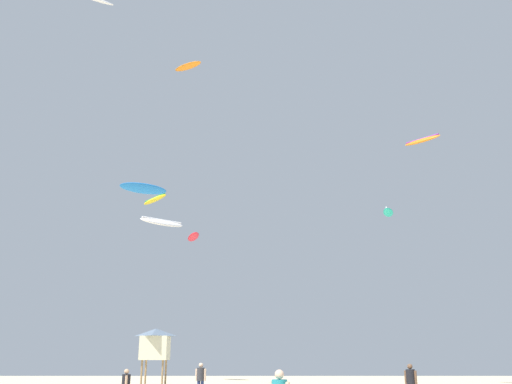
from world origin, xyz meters
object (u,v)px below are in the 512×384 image
(person_midground, at_px, (411,381))
(person_left, at_px, (201,378))
(kite_aloft_8, at_px, (96,0))
(kite_aloft_9, at_px, (162,222))
(kite_aloft_4, at_px, (188,66))
(kite_aloft_3, at_px, (155,200))
(kite_aloft_7, at_px, (422,140))
(kite_aloft_1, at_px, (143,189))
(lifeguard_tower, at_px, (155,344))
(kite_aloft_0, at_px, (388,212))
(kite_aloft_6, at_px, (193,237))

(person_midground, distance_m, person_left, 10.76)
(kite_aloft_8, relative_size, kite_aloft_9, 0.79)
(person_midground, height_order, kite_aloft_4, kite_aloft_4)
(kite_aloft_3, height_order, kite_aloft_7, kite_aloft_7)
(kite_aloft_1, bearing_deg, kite_aloft_7, 35.29)
(lifeguard_tower, height_order, kite_aloft_8, kite_aloft_8)
(kite_aloft_0, height_order, kite_aloft_6, kite_aloft_0)
(kite_aloft_3, distance_m, kite_aloft_7, 25.31)
(person_left, relative_size, kite_aloft_4, 0.74)
(kite_aloft_0, relative_size, kite_aloft_4, 1.03)
(kite_aloft_1, bearing_deg, lifeguard_tower, 95.67)
(person_left, bearing_deg, kite_aloft_0, 136.12)
(lifeguard_tower, relative_size, kite_aloft_8, 1.87)
(kite_aloft_3, bearing_deg, kite_aloft_6, -65.87)
(person_left, relative_size, lifeguard_tower, 0.43)
(kite_aloft_8, xyz_separation_m, kite_aloft_9, (4.09, 3.90, -13.25))
(kite_aloft_9, bearing_deg, kite_aloft_7, 25.43)
(kite_aloft_8, distance_m, kite_aloft_9, 14.40)
(kite_aloft_3, bearing_deg, person_midground, -56.06)
(kite_aloft_4, bearing_deg, lifeguard_tower, 112.12)
(person_midground, bearing_deg, kite_aloft_7, 14.33)
(kite_aloft_6, bearing_deg, kite_aloft_1, -97.54)
(kite_aloft_7, xyz_separation_m, kite_aloft_8, (-23.71, -13.23, 3.99))
(kite_aloft_1, xyz_separation_m, kite_aloft_9, (0.26, 4.74, -0.72))
(person_left, xyz_separation_m, kite_aloft_6, (-1.69, 9.20, 9.52))
(kite_aloft_7, height_order, kite_aloft_8, kite_aloft_8)
(kite_aloft_8, bearing_deg, kite_aloft_0, 25.19)
(kite_aloft_6, xyz_separation_m, kite_aloft_9, (-1.23, -6.51, -0.48))
(person_left, relative_size, kite_aloft_1, 0.67)
(kite_aloft_0, distance_m, kite_aloft_3, 23.70)
(person_left, xyz_separation_m, lifeguard_tower, (-4.57, 11.96, 2.02))
(kite_aloft_7, bearing_deg, kite_aloft_9, -154.57)
(kite_aloft_8, bearing_deg, kite_aloft_3, 89.70)
(kite_aloft_6, bearing_deg, kite_aloft_8, -117.08)
(person_left, xyz_separation_m, kite_aloft_8, (-7.02, -1.20, 22.28))
(person_midground, height_order, kite_aloft_1, kite_aloft_1)
(lifeguard_tower, bearing_deg, kite_aloft_4, -67.88)
(kite_aloft_4, distance_m, kite_aloft_8, 8.70)
(lifeguard_tower, xyz_separation_m, kite_aloft_1, (1.39, -14.00, 7.73))
(person_midground, bearing_deg, kite_aloft_9, 98.92)
(kite_aloft_8, bearing_deg, kite_aloft_1, -12.36)
(kite_aloft_3, bearing_deg, kite_aloft_4, -72.24)
(kite_aloft_7, bearing_deg, kite_aloft_4, -162.21)
(lifeguard_tower, height_order, kite_aloft_0, kite_aloft_0)
(kite_aloft_0, xyz_separation_m, kite_aloft_4, (-14.57, -1.96, 10.69))
(person_midground, height_order, person_left, person_left)
(kite_aloft_0, relative_size, kite_aloft_9, 0.87)
(kite_aloft_1, xyz_separation_m, kite_aloft_4, (1.04, 8.02, 11.98))
(person_left, height_order, kite_aloft_1, kite_aloft_1)
(person_left, xyz_separation_m, kite_aloft_0, (12.43, 7.94, 11.04))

